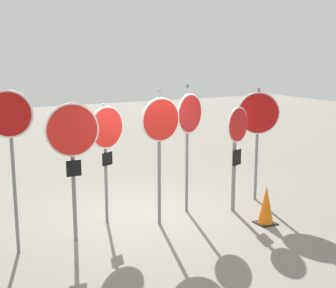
{
  "coord_description": "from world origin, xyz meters",
  "views": [
    {
      "loc": [
        -3.7,
        -7.66,
        3.18
      ],
      "look_at": [
        0.35,
        0.0,
        1.47
      ],
      "focal_mm": 50.0,
      "sensor_mm": 36.0,
      "label": 1
    }
  ],
  "objects_px": {
    "stop_sign_1": "(73,142)",
    "stop_sign_3": "(161,129)",
    "traffic_cone_0": "(266,205)",
    "stop_sign_4": "(189,123)",
    "stop_sign_5": "(237,140)",
    "stop_sign_0": "(10,129)",
    "stop_sign_6": "(258,120)",
    "stop_sign_2": "(107,136)"
  },
  "relations": [
    {
      "from": "stop_sign_0",
      "to": "stop_sign_4",
      "type": "xyz_separation_m",
      "value": [
        3.44,
        0.47,
        -0.2
      ]
    },
    {
      "from": "traffic_cone_0",
      "to": "stop_sign_0",
      "type": "bearing_deg",
      "value": 169.62
    },
    {
      "from": "stop_sign_2",
      "to": "stop_sign_4",
      "type": "height_order",
      "value": "stop_sign_4"
    },
    {
      "from": "stop_sign_1",
      "to": "stop_sign_5",
      "type": "bearing_deg",
      "value": 3.32
    },
    {
      "from": "stop_sign_1",
      "to": "stop_sign_6",
      "type": "distance_m",
      "value": 4.15
    },
    {
      "from": "stop_sign_1",
      "to": "stop_sign_4",
      "type": "xyz_separation_m",
      "value": [
        2.46,
        0.42,
        0.09
      ]
    },
    {
      "from": "stop_sign_1",
      "to": "stop_sign_6",
      "type": "height_order",
      "value": "stop_sign_6"
    },
    {
      "from": "stop_sign_0",
      "to": "stop_sign_1",
      "type": "bearing_deg",
      "value": 25.53
    },
    {
      "from": "stop_sign_1",
      "to": "stop_sign_3",
      "type": "distance_m",
      "value": 1.63
    },
    {
      "from": "stop_sign_4",
      "to": "stop_sign_5",
      "type": "relative_size",
      "value": 1.2
    },
    {
      "from": "stop_sign_5",
      "to": "stop_sign_4",
      "type": "bearing_deg",
      "value": 131.56
    },
    {
      "from": "stop_sign_5",
      "to": "stop_sign_0",
      "type": "bearing_deg",
      "value": 158.65
    },
    {
      "from": "stop_sign_3",
      "to": "stop_sign_2",
      "type": "bearing_deg",
      "value": 140.09
    },
    {
      "from": "stop_sign_5",
      "to": "stop_sign_3",
      "type": "bearing_deg",
      "value": 157.36
    },
    {
      "from": "stop_sign_1",
      "to": "stop_sign_4",
      "type": "distance_m",
      "value": 2.49
    },
    {
      "from": "stop_sign_2",
      "to": "stop_sign_5",
      "type": "bearing_deg",
      "value": -32.94
    },
    {
      "from": "stop_sign_0",
      "to": "stop_sign_5",
      "type": "xyz_separation_m",
      "value": [
        4.28,
        0.05,
        -0.54
      ]
    },
    {
      "from": "stop_sign_3",
      "to": "stop_sign_6",
      "type": "distance_m",
      "value": 2.53
    },
    {
      "from": "stop_sign_2",
      "to": "traffic_cone_0",
      "type": "xyz_separation_m",
      "value": [
        2.6,
        -1.42,
        -1.31
      ]
    },
    {
      "from": "stop_sign_4",
      "to": "stop_sign_5",
      "type": "bearing_deg",
      "value": -50.36
    },
    {
      "from": "stop_sign_0",
      "to": "traffic_cone_0",
      "type": "distance_m",
      "value": 4.75
    },
    {
      "from": "stop_sign_1",
      "to": "stop_sign_0",
      "type": "bearing_deg",
      "value": -173.76
    },
    {
      "from": "stop_sign_0",
      "to": "stop_sign_6",
      "type": "xyz_separation_m",
      "value": [
        5.11,
        0.43,
        -0.25
      ]
    },
    {
      "from": "stop_sign_3",
      "to": "stop_sign_4",
      "type": "distance_m",
      "value": 0.92
    },
    {
      "from": "stop_sign_0",
      "to": "stop_sign_2",
      "type": "relative_size",
      "value": 1.16
    },
    {
      "from": "stop_sign_1",
      "to": "traffic_cone_0",
      "type": "bearing_deg",
      "value": -10.72
    },
    {
      "from": "stop_sign_1",
      "to": "stop_sign_3",
      "type": "height_order",
      "value": "stop_sign_3"
    },
    {
      "from": "stop_sign_1",
      "to": "stop_sign_4",
      "type": "relative_size",
      "value": 0.93
    },
    {
      "from": "stop_sign_2",
      "to": "stop_sign_4",
      "type": "xyz_separation_m",
      "value": [
        1.66,
        -0.15,
        0.15
      ]
    },
    {
      "from": "stop_sign_0",
      "to": "stop_sign_1",
      "type": "xyz_separation_m",
      "value": [
        0.98,
        0.05,
        -0.29
      ]
    },
    {
      "from": "stop_sign_0",
      "to": "stop_sign_2",
      "type": "bearing_deg",
      "value": 41.69
    },
    {
      "from": "stop_sign_1",
      "to": "stop_sign_2",
      "type": "bearing_deg",
      "value": 38.61
    },
    {
      "from": "stop_sign_4",
      "to": "stop_sign_6",
      "type": "height_order",
      "value": "stop_sign_4"
    },
    {
      "from": "stop_sign_0",
      "to": "stop_sign_2",
      "type": "xyz_separation_m",
      "value": [
        1.78,
        0.61,
        -0.35
      ]
    },
    {
      "from": "stop_sign_0",
      "to": "stop_sign_6",
      "type": "bearing_deg",
      "value": 27.49
    },
    {
      "from": "stop_sign_1",
      "to": "stop_sign_3",
      "type": "relative_size",
      "value": 0.94
    },
    {
      "from": "stop_sign_1",
      "to": "stop_sign_2",
      "type": "xyz_separation_m",
      "value": [
        0.8,
        0.56,
        -0.06
      ]
    },
    {
      "from": "stop_sign_0",
      "to": "stop_sign_5",
      "type": "relative_size",
      "value": 1.23
    },
    {
      "from": "stop_sign_0",
      "to": "stop_sign_6",
      "type": "height_order",
      "value": "stop_sign_0"
    },
    {
      "from": "stop_sign_0",
      "to": "stop_sign_3",
      "type": "xyz_separation_m",
      "value": [
        2.61,
        0.07,
        -0.21
      ]
    },
    {
      "from": "stop_sign_4",
      "to": "traffic_cone_0",
      "type": "relative_size",
      "value": 3.52
    },
    {
      "from": "stop_sign_3",
      "to": "traffic_cone_0",
      "type": "relative_size",
      "value": 3.46
    }
  ]
}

